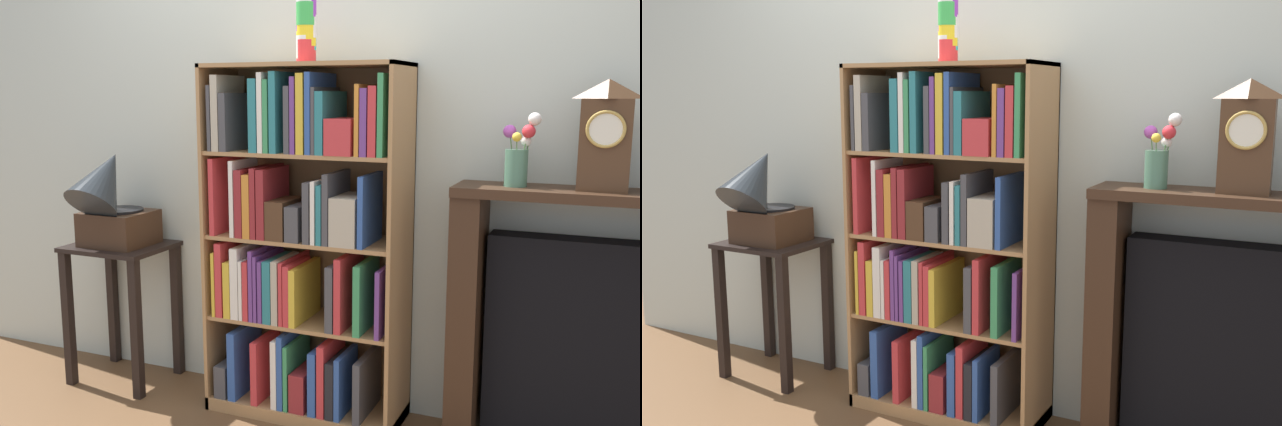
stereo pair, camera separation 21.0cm
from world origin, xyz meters
The scene contains 9 objects.
ground_plane centered at (0.00, 0.00, -0.01)m, with size 7.91×6.40×0.02m, color brown.
wall_back centered at (0.11, 0.27, 1.30)m, with size 4.91×0.08×2.60m, color beige.
bookshelf centered at (-0.02, 0.04, 0.78)m, with size 0.90×0.35×1.60m.
cup_stack centered at (0.02, 0.02, 1.75)m, with size 0.09×0.09×0.28m.
side_table_left centered at (-1.03, 0.03, 0.51)m, with size 0.49×0.40×0.72m.
gramophone centered at (-1.03, -0.03, 0.95)m, with size 0.32×0.44×0.55m.
fireplace_mantel centered at (1.26, 0.12, 0.54)m, with size 1.19×0.28×1.11m.
mantel_clock centered at (1.22, 0.09, 1.32)m, with size 0.18×0.13×0.42m.
flower_vase centered at (0.90, 0.10, 1.23)m, with size 0.15×0.13×0.29m.
Camera 1 is at (1.25, -2.70, 1.47)m, focal length 38.56 mm.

